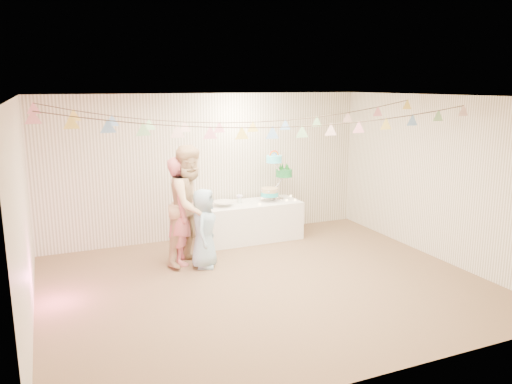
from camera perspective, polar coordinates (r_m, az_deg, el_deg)
name	(u,v)px	position (r m, az deg, el deg)	size (l,w,h in m)	color
floor	(265,284)	(7.15, 1.07, -10.45)	(6.00, 6.00, 0.00)	brown
ceiling	(266,96)	(6.60, 1.16, 10.87)	(6.00, 6.00, 0.00)	white
back_wall	(209,166)	(9.05, -5.41, 2.92)	(6.00, 6.00, 0.00)	white
front_wall	(379,249)	(4.67, 13.88, -6.31)	(6.00, 6.00, 0.00)	white
left_wall	(23,217)	(6.19, -25.13, -2.56)	(5.00, 5.00, 0.00)	white
right_wall	(438,178)	(8.42, 20.07, 1.53)	(5.00, 5.00, 0.00)	white
table	(250,221)	(8.99, -0.73, -3.35)	(1.82, 0.73, 0.68)	white
cake_stand	(276,173)	(9.07, 2.35, 2.18)	(0.76, 0.45, 0.85)	silver
cake_bottom	(270,193)	(9.02, 1.64, -0.06)	(0.31, 0.31, 0.15)	#29C1C2
cake_middle	(283,175)	(9.24, 3.12, 1.93)	(0.27, 0.27, 0.22)	#1C823C
cake_top_tier	(274,163)	(8.98, 2.10, 3.39)	(0.25, 0.25, 0.19)	#50E6FB
platter	(224,202)	(8.67, -3.73, -1.12)	(0.37, 0.37, 0.02)	white
posy	(239,195)	(8.86, -1.91, -0.35)	(0.14, 0.14, 0.16)	white
person_adult_a	(182,211)	(7.80, -8.49, -2.13)	(0.61, 0.40, 1.68)	#DA7279
person_adult_b	(191,205)	(7.73, -7.39, -1.51)	(0.91, 0.71, 1.87)	#D3AE82
person_child	(204,228)	(7.63, -5.98, -4.15)	(0.60, 0.39, 1.23)	#92B7CF
bunting_back	(236,112)	(7.62, -2.30, 9.17)	(5.60, 1.10, 0.40)	pink
bunting_front	(272,119)	(6.43, 1.89, 8.33)	(5.60, 0.90, 0.36)	#72A5E5
tealight_0	(210,208)	(8.50, -5.34, -1.84)	(0.04, 0.04, 0.03)	#FFD88C
tealight_1	(228,202)	(8.94, -3.25, -1.10)	(0.04, 0.04, 0.03)	#FFD88C
tealight_2	(260,204)	(8.74, 0.42, -1.39)	(0.04, 0.04, 0.03)	#FFD88C
tealight_3	(263,198)	(9.23, 0.75, -0.65)	(0.04, 0.04, 0.03)	#FFD88C
tealight_4	(295,200)	(9.08, 4.49, -0.91)	(0.04, 0.04, 0.03)	#FFD88C
tealight_5	(291,196)	(9.40, 3.99, -0.45)	(0.04, 0.04, 0.03)	#FFD88C
tealight_6	(287,200)	(9.06, 3.53, -0.92)	(0.04, 0.04, 0.03)	#FFD88C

